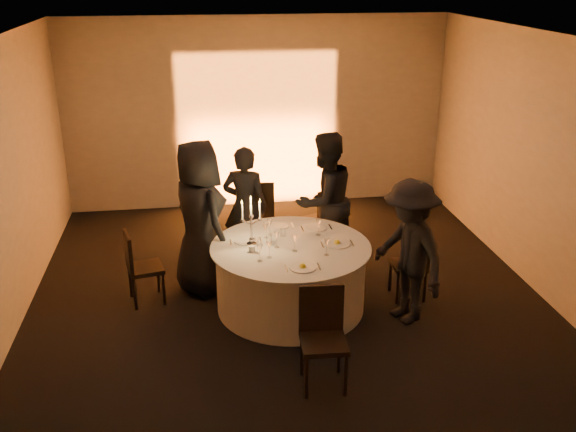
{
  "coord_description": "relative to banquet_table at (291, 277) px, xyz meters",
  "views": [
    {
      "loc": [
        -0.99,
        -6.45,
        3.7
      ],
      "look_at": [
        0.0,
        0.2,
        1.05
      ],
      "focal_mm": 40.0,
      "sensor_mm": 36.0,
      "label": 1
    }
  ],
  "objects": [
    {
      "name": "wine_glass_c",
      "position": [
        -0.27,
        -0.27,
        0.52
      ],
      "size": [
        0.07,
        0.07,
        0.19
      ],
      "color": "silver",
      "rests_on": "banquet_table"
    },
    {
      "name": "wine_glass_g",
      "position": [
        0.35,
        -0.29,
        0.52
      ],
      "size": [
        0.07,
        0.07,
        0.19
      ],
      "color": "silver",
      "rests_on": "banquet_table"
    },
    {
      "name": "ceiling",
      "position": [
        0.0,
        0.0,
        2.62
      ],
      "size": [
        7.0,
        7.0,
        0.0
      ],
      "primitive_type": "plane",
      "rotation": [
        3.14,
        0.0,
        0.0
      ],
      "color": "white",
      "rests_on": "wall_back"
    },
    {
      "name": "candelabra",
      "position": [
        -0.43,
        0.1,
        0.59
      ],
      "size": [
        0.24,
        0.12,
        0.58
      ],
      "color": "silver",
      "rests_on": "banquet_table"
    },
    {
      "name": "floor",
      "position": [
        0.0,
        0.0,
        -0.38
      ],
      "size": [
        7.0,
        7.0,
        0.0
      ],
      "primitive_type": "plane",
      "color": "black",
      "rests_on": "ground"
    },
    {
      "name": "plate_back_right",
      "position": [
        0.38,
        0.46,
        0.39
      ],
      "size": [
        0.35,
        0.26,
        0.01
      ],
      "color": "silver",
      "rests_on": "banquet_table"
    },
    {
      "name": "chair_left",
      "position": [
        -1.71,
        0.37,
        0.11
      ],
      "size": [
        0.46,
        0.46,
        0.88
      ],
      "rotation": [
        0.0,
        0.0,
        1.8
      ],
      "color": "black",
      "rests_on": "floor"
    },
    {
      "name": "guest_back_left",
      "position": [
        -0.4,
        1.24,
        0.41
      ],
      "size": [
        0.67,
        0.54,
        1.59
      ],
      "primitive_type": "imported",
      "rotation": [
        0.0,
        0.0,
        2.83
      ],
      "color": "black",
      "rests_on": "floor"
    },
    {
      "name": "guest_back_right",
      "position": [
        0.59,
        1.05,
        0.51
      ],
      "size": [
        1.09,
        1.02,
        1.78
      ],
      "primitive_type": "imported",
      "rotation": [
        0.0,
        0.0,
        -2.63
      ],
      "color": "black",
      "rests_on": "floor"
    },
    {
      "name": "guest_left",
      "position": [
        -0.99,
        0.56,
        0.55
      ],
      "size": [
        0.97,
        1.09,
        1.87
      ],
      "primitive_type": "imported",
      "rotation": [
        0.0,
        0.0,
        2.09
      ],
      "color": "black",
      "rests_on": "floor"
    },
    {
      "name": "wine_glass_e",
      "position": [
        -0.19,
        0.35,
        0.52
      ],
      "size": [
        0.07,
        0.07,
        0.19
      ],
      "color": "silver",
      "rests_on": "banquet_table"
    },
    {
      "name": "plate_back_left",
      "position": [
        -0.06,
        0.58,
        0.39
      ],
      "size": [
        0.36,
        0.24,
        0.01
      ],
      "color": "silver",
      "rests_on": "banquet_table"
    },
    {
      "name": "wine_glass_h",
      "position": [
        -0.38,
        -0.35,
        0.52
      ],
      "size": [
        0.07,
        0.07,
        0.19
      ],
      "color": "silver",
      "rests_on": "banquet_table"
    },
    {
      "name": "uplighter_fixture",
      "position": [
        0.0,
        3.2,
        -0.33
      ],
      "size": [
        0.25,
        0.12,
        0.1
      ],
      "primitive_type": "cube",
      "color": "black",
      "rests_on": "floor"
    },
    {
      "name": "wall_front",
      "position": [
        0.0,
        -3.5,
        1.12
      ],
      "size": [
        7.0,
        0.0,
        7.0
      ],
      "primitive_type": "plane",
      "rotation": [
        -1.57,
        0.0,
        0.0
      ],
      "color": "#B1ABA4",
      "rests_on": "floor"
    },
    {
      "name": "chair_back_left",
      "position": [
        -0.22,
        1.54,
        0.21
      ],
      "size": [
        0.51,
        0.51,
        1.05
      ],
      "rotation": [
        0.0,
        0.0,
        3.02
      ],
      "color": "black",
      "rests_on": "floor"
    },
    {
      "name": "tumbler_b",
      "position": [
        -0.23,
        0.12,
        0.43
      ],
      "size": [
        0.07,
        0.07,
        0.09
      ],
      "primitive_type": "cylinder",
      "color": "silver",
      "rests_on": "banquet_table"
    },
    {
      "name": "plate_front",
      "position": [
        0.04,
        -0.57,
        0.4
      ],
      "size": [
        0.36,
        0.28,
        0.08
      ],
      "color": "silver",
      "rests_on": "banquet_table"
    },
    {
      "name": "tumbler_a",
      "position": [
        -0.04,
        0.29,
        0.43
      ],
      "size": [
        0.07,
        0.07,
        0.09
      ],
      "primitive_type": "cylinder",
      "color": "silver",
      "rests_on": "banquet_table"
    },
    {
      "name": "wine_glass_i",
      "position": [
        0.02,
        -0.14,
        0.52
      ],
      "size": [
        0.07,
        0.07,
        0.19
      ],
      "color": "silver",
      "rests_on": "banquet_table"
    },
    {
      "name": "chair_back_right",
      "position": [
        0.7,
        1.44,
        0.14
      ],
      "size": [
        0.54,
        0.54,
        0.93
      ],
      "rotation": [
        0.0,
        0.0,
        -2.72
      ],
      "color": "black",
      "rests_on": "floor"
    },
    {
      "name": "wine_glass_d",
      "position": [
        -0.39,
        -0.15,
        0.52
      ],
      "size": [
        0.07,
        0.07,
        0.19
      ],
      "color": "silver",
      "rests_on": "banquet_table"
    },
    {
      "name": "wall_back",
      "position": [
        0.0,
        3.5,
        1.12
      ],
      "size": [
        7.0,
        0.0,
        7.0
      ],
      "primitive_type": "plane",
      "rotation": [
        1.57,
        0.0,
        0.0
      ],
      "color": "#B1ABA4",
      "rests_on": "floor"
    },
    {
      "name": "chair_front",
      "position": [
        0.08,
        -1.43,
        0.15
      ],
      "size": [
        0.44,
        0.44,
        0.96
      ],
      "rotation": [
        0.0,
        0.0,
        -0.05
      ],
      "color": "black",
      "rests_on": "floor"
    },
    {
      "name": "chair_right",
      "position": [
        1.47,
        0.04,
        0.09
      ],
      "size": [
        0.39,
        0.39,
        0.86
      ],
      "rotation": [
        0.0,
        0.0,
        -1.6
      ],
      "color": "black",
      "rests_on": "floor"
    },
    {
      "name": "coffee_cup",
      "position": [
        -0.44,
        -0.09,
        0.42
      ],
      "size": [
        0.11,
        0.11,
        0.07
      ],
      "color": "silver",
      "rests_on": "banquet_table"
    },
    {
      "name": "wine_glass_f",
      "position": [
        0.36,
        0.26,
        0.52
      ],
      "size": [
        0.07,
        0.07,
        0.19
      ],
      "color": "silver",
      "rests_on": "banquet_table"
    },
    {
      "name": "wine_glass_b",
      "position": [
        -0.24,
        0.26,
        0.52
      ],
      "size": [
        0.07,
        0.07,
        0.19
      ],
      "color": "silver",
      "rests_on": "banquet_table"
    },
    {
      "name": "wine_glass_a",
      "position": [
        -0.16,
        -0.02,
        0.52
      ],
      "size": [
        0.07,
        0.07,
        0.19
      ],
      "color": "silver",
      "rests_on": "banquet_table"
    },
    {
      "name": "plate_right",
      "position": [
        0.52,
        -0.03,
        0.4
      ],
      "size": [
        0.36,
        0.29,
        0.08
      ],
      "color": "silver",
      "rests_on": "banquet_table"
    },
    {
      "name": "guest_right",
      "position": [
        1.22,
        -0.44,
        0.43
      ],
      "size": [
        0.92,
        1.19,
        1.62
      ],
      "primitive_type": "imported",
      "rotation": [
        0.0,
        0.0,
        -1.22
      ],
      "color": "black",
      "rests_on": "floor"
    },
    {
      "name": "plate_left",
      "position": [
        -0.49,
        0.19,
        0.39
      ],
      "size": [
        0.35,
        0.26,
        0.01
      ],
      "color": "silver",
      "rests_on": "banquet_table"
    },
    {
      "name": "banquet_table",
      "position": [
        0.0,
        0.0,
        0.0
      ],
      "size": [
        1.8,
        1.8,
        0.77
      ],
      "color": "black",
      "rests_on": "floor"
    },
    {
      "name": "wall_right",
      "position": [
        3.0,
        0.0,
        1.12
      ],
      "size": [
        0.0,
        7.0,
        7.0
      ],
      "primitive_type": "plane",
      "rotation": [
        1.57,
        0.0,
        -1.57
      ],
      "color": "#B1ABA4",
      "rests_on": "floor"
    }
  ]
}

